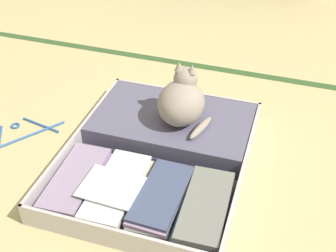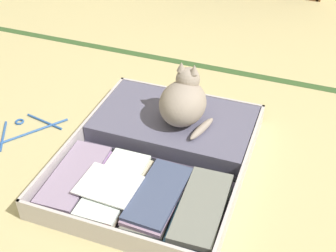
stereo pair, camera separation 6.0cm
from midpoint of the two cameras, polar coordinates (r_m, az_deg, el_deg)
The scene contains 5 objects.
ground_plane at distance 1.72m, azimuth 0.40°, elevation -7.83°, with size 10.00×10.00×0.00m, color tan.
tatami_border at distance 2.43m, azimuth 7.16°, elevation 7.04°, with size 4.80×0.05×0.00m.
open_suitcase at distance 1.81m, azimuth -1.82°, elevation -3.15°, with size 0.71×0.88×0.09m.
black_cat at distance 1.84m, azimuth 0.93°, elevation 3.25°, with size 0.24×0.25×0.25m.
clothes_hanger at distance 2.07m, azimuth -19.09°, elevation -0.92°, with size 0.27×0.31×0.01m.
Camera 1 is at (0.34, -1.16, 1.22)m, focal length 47.58 mm.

